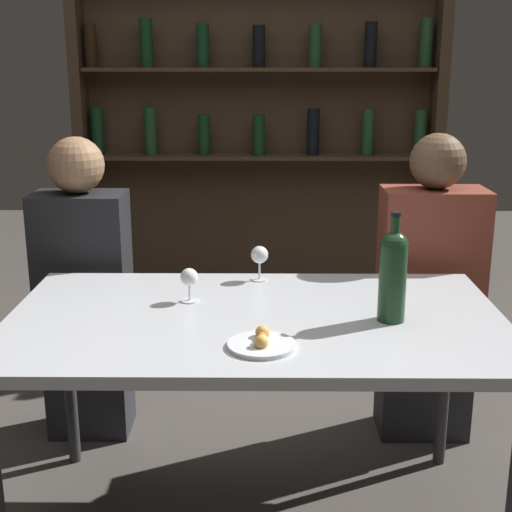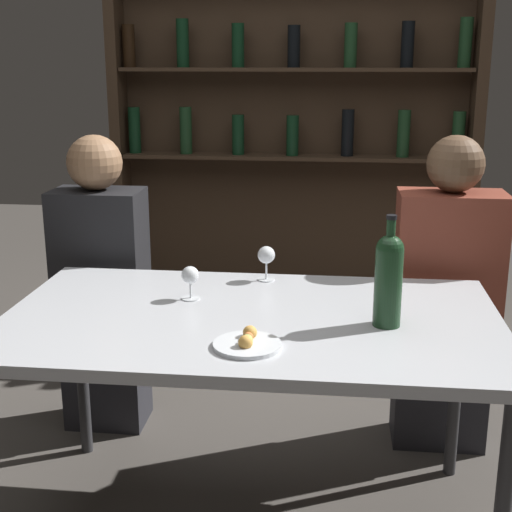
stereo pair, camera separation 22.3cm
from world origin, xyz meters
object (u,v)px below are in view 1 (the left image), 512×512
wine_glass_1 (260,256)px  food_plate_0 (262,343)px  wine_bottle (393,272)px  seated_person_left (85,297)px  wine_glass_0 (189,279)px  seated_person_right (429,298)px

wine_glass_1 → food_plate_0: size_ratio=0.66×
wine_bottle → seated_person_left: seated_person_left is taller
wine_glass_1 → seated_person_left: (-0.69, 0.26, -0.24)m
wine_glass_1 → seated_person_left: size_ratio=0.10×
wine_glass_1 → food_plate_0: 0.61m
wine_glass_1 → seated_person_left: bearing=159.2°
wine_glass_0 → seated_person_right: seated_person_right is taller
wine_glass_0 → food_plate_0: size_ratio=0.59×
wine_bottle → wine_glass_0: 0.64m
wine_bottle → food_plate_0: size_ratio=1.76×
food_plate_0 → seated_person_right: bearing=52.9°
wine_glass_1 → wine_bottle: bearing=-45.6°
wine_bottle → seated_person_right: seated_person_right is taller
seated_person_left → wine_glass_1: bearing=-20.8°
seated_person_left → wine_bottle: bearing=-31.4°
wine_bottle → wine_glass_0: wine_bottle is taller
wine_glass_1 → seated_person_right: (0.66, 0.26, -0.24)m
food_plate_0 → seated_person_left: size_ratio=0.16×
food_plate_0 → wine_glass_1: bearing=90.8°
wine_glass_0 → wine_glass_1: size_ratio=0.90×
wine_glass_1 → seated_person_right: seated_person_right is taller
seated_person_right → wine_bottle: bearing=-112.4°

